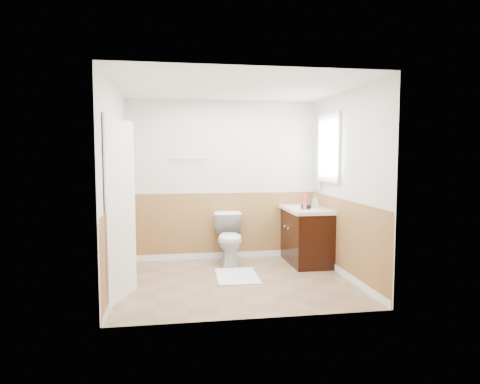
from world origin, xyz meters
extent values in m
plane|color=#8C7051|center=(0.00, 0.00, 0.00)|extent=(3.00, 3.00, 0.00)
plane|color=white|center=(0.00, 0.00, 2.50)|extent=(3.00, 3.00, 0.00)
plane|color=silver|center=(0.00, 1.30, 1.25)|extent=(3.00, 0.00, 3.00)
plane|color=silver|center=(0.00, -1.30, 1.25)|extent=(3.00, 0.00, 3.00)
plane|color=silver|center=(-1.50, 0.00, 1.25)|extent=(0.00, 3.00, 3.00)
plane|color=silver|center=(1.50, 0.00, 1.25)|extent=(0.00, 3.00, 3.00)
plane|color=#9E6E3F|center=(0.00, 1.29, 0.50)|extent=(3.00, 0.00, 3.00)
plane|color=#9E6E3F|center=(0.00, -1.29, 0.50)|extent=(3.00, 0.00, 3.00)
plane|color=#9E6E3F|center=(-1.49, 0.00, 0.50)|extent=(0.00, 2.60, 2.60)
plane|color=#9E6E3F|center=(1.49, 0.00, 0.50)|extent=(0.00, 2.60, 2.60)
imported|color=white|center=(0.05, 0.91, 0.38)|extent=(0.45, 0.76, 0.77)
cube|color=silver|center=(0.05, 0.20, 0.01)|extent=(0.58, 0.82, 0.02)
cube|color=black|center=(1.21, 0.84, 0.40)|extent=(0.55, 1.10, 0.80)
sphere|color=silver|center=(0.91, 0.74, 0.55)|extent=(0.03, 0.03, 0.03)
sphere|color=silver|center=(0.91, 0.94, 0.55)|extent=(0.03, 0.03, 0.03)
cube|color=white|center=(1.20, 0.84, 0.83)|extent=(0.60, 1.15, 0.05)
cylinder|color=silver|center=(1.21, 0.99, 0.86)|extent=(0.36, 0.36, 0.02)
cylinder|color=silver|center=(1.39, 0.99, 0.92)|extent=(0.02, 0.02, 0.14)
cylinder|color=#E13A68|center=(1.11, 0.58, 0.96)|extent=(0.05, 0.05, 0.22)
imported|color=#979FAB|center=(1.33, 0.76, 0.95)|extent=(0.11, 0.11, 0.20)
cylinder|color=black|center=(1.16, 0.67, 0.89)|extent=(0.14, 0.07, 0.07)
cylinder|color=black|center=(1.13, 0.75, 0.86)|extent=(0.03, 0.03, 0.07)
cube|color=silver|center=(1.48, 1.10, 1.55)|extent=(0.02, 0.35, 0.90)
cube|color=white|center=(1.47, 0.59, 1.75)|extent=(0.04, 0.80, 1.00)
cube|color=white|center=(1.49, 0.59, 1.75)|extent=(0.01, 0.70, 0.90)
cube|color=white|center=(-1.40, -0.45, 1.02)|extent=(0.29, 0.78, 2.04)
cube|color=white|center=(-1.48, -0.45, 1.03)|extent=(0.02, 0.92, 2.10)
sphere|color=silver|center=(-1.34, -0.12, 0.95)|extent=(0.06, 0.06, 0.06)
cylinder|color=silver|center=(-0.55, 1.25, 1.60)|extent=(0.62, 0.02, 0.02)
cylinder|color=silver|center=(-0.10, 1.23, 0.70)|extent=(0.14, 0.02, 0.02)
cylinder|color=white|center=(-0.10, 1.23, 0.70)|extent=(0.10, 0.11, 0.11)
cube|color=white|center=(-0.10, 1.23, 0.59)|extent=(0.10, 0.01, 0.16)
camera|label=1|loc=(-0.81, -5.41, 1.64)|focal=32.01mm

